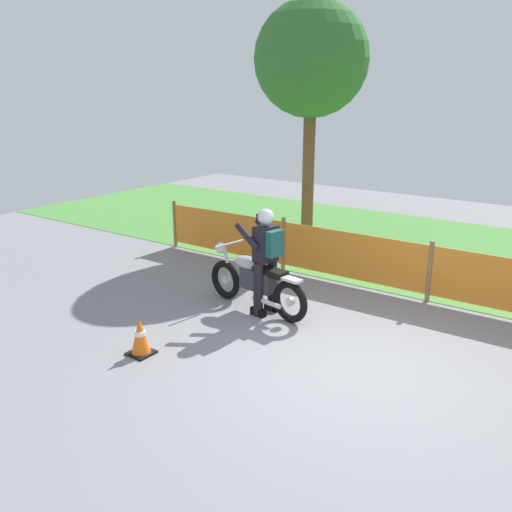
{
  "coord_description": "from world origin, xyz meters",
  "views": [
    {
      "loc": [
        2.71,
        -5.89,
        3.45
      ],
      "look_at": [
        -2.14,
        0.91,
        0.9
      ],
      "focal_mm": 39.01,
      "sensor_mm": 36.0,
      "label": 1
    }
  ],
  "objects": [
    {
      "name": "ground",
      "position": [
        0.0,
        0.0,
        -0.01
      ],
      "size": [
        24.0,
        24.0,
        0.02
      ],
      "primitive_type": "cube",
      "color": "gray"
    },
    {
      "name": "motorcycle_lead",
      "position": [
        -2.15,
        0.91,
        0.48
      ],
      "size": [
        2.09,
        0.68,
        1.0
      ],
      "rotation": [
        0.0,
        0.0,
        2.99
      ],
      "color": "black",
      "rests_on": "ground"
    },
    {
      "name": "barrier_fence",
      "position": [
        0.0,
        2.86,
        0.54
      ],
      "size": [
        11.57,
        0.08,
        1.05
      ],
      "color": "olive",
      "rests_on": "ground"
    },
    {
      "name": "rider_lead",
      "position": [
        -1.92,
        0.88,
        0.95
      ],
      "size": [
        0.73,
        0.61,
        1.69
      ],
      "rotation": [
        0.0,
        0.0,
        2.99
      ],
      "color": "black",
      "rests_on": "ground"
    },
    {
      "name": "tree_leftmost",
      "position": [
        -3.82,
        5.39,
        4.01
      ],
      "size": [
        2.56,
        2.56,
        5.32
      ],
      "color": "brown",
      "rests_on": "ground"
    },
    {
      "name": "grass_verge",
      "position": [
        0.0,
        5.92,
        0.01
      ],
      "size": [
        24.0,
        6.11,
        0.01
      ],
      "primitive_type": "cube",
      "color": "#4C8C3D",
      "rests_on": "ground"
    },
    {
      "name": "traffic_cone",
      "position": [
        -2.48,
        -1.27,
        0.26
      ],
      "size": [
        0.32,
        0.32,
        0.53
      ],
      "color": "black",
      "rests_on": "ground"
    }
  ]
}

